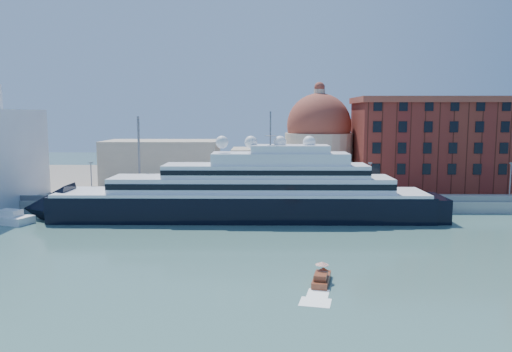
{
  "coord_description": "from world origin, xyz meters",
  "views": [
    {
      "loc": [
        6.89,
        -75.26,
        20.88
      ],
      "look_at": [
        5.75,
        18.0,
        9.37
      ],
      "focal_mm": 35.0,
      "sensor_mm": 36.0,
      "label": 1
    }
  ],
  "objects": [
    {
      "name": "land",
      "position": [
        0.0,
        75.0,
        1.0
      ],
      "size": [
        260.0,
        72.0,
        2.0
      ],
      "primitive_type": "cube",
      "color": "slate",
      "rests_on": "ground"
    },
    {
      "name": "service_barge",
      "position": [
        -43.51,
        19.22,
        0.82
      ],
      "size": [
        13.4,
        8.16,
        2.86
      ],
      "rotation": [
        0.0,
        0.0,
        -0.33
      ],
      "color": "white",
      "rests_on": "ground"
    },
    {
      "name": "water_taxi",
      "position": [
        14.29,
        -15.22,
        0.65
      ],
      "size": [
        3.12,
        6.02,
        2.73
      ],
      "rotation": [
        0.0,
        0.0,
        -0.22
      ],
      "color": "maroon",
      "rests_on": "ground"
    },
    {
      "name": "quay_fence",
      "position": [
        0.0,
        29.5,
        3.1
      ],
      "size": [
        180.0,
        0.1,
        1.2
      ],
      "primitive_type": "cube",
      "color": "slate",
      "rests_on": "quay"
    },
    {
      "name": "ground",
      "position": [
        0.0,
        0.0,
        0.0
      ],
      "size": [
        400.0,
        400.0,
        0.0
      ],
      "primitive_type": "plane",
      "color": "#335953",
      "rests_on": "ground"
    },
    {
      "name": "church",
      "position": [
        6.39,
        57.72,
        10.91
      ],
      "size": [
        66.0,
        18.0,
        25.5
      ],
      "color": "beige",
      "rests_on": "land"
    },
    {
      "name": "superyacht",
      "position": [
        0.49,
        23.0,
        4.34
      ],
      "size": [
        84.12,
        11.66,
        25.14
      ],
      "color": "black",
      "rests_on": "ground"
    },
    {
      "name": "warehouse",
      "position": [
        52.0,
        52.0,
        13.79
      ],
      "size": [
        43.0,
        19.0,
        23.25
      ],
      "color": "maroon",
      "rests_on": "land"
    },
    {
      "name": "quay",
      "position": [
        0.0,
        34.0,
        1.25
      ],
      "size": [
        180.0,
        10.0,
        2.5
      ],
      "primitive_type": "cube",
      "color": "gray",
      "rests_on": "ground"
    },
    {
      "name": "lamp_posts",
      "position": [
        -12.67,
        32.27,
        9.84
      ],
      "size": [
        120.8,
        2.4,
        18.0
      ],
      "color": "slate",
      "rests_on": "quay"
    }
  ]
}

